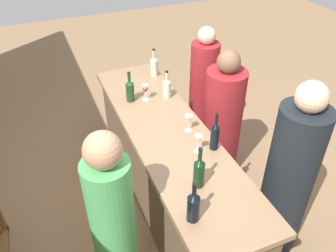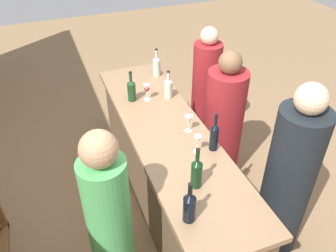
% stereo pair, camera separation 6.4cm
% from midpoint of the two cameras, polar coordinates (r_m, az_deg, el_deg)
% --- Properties ---
extents(ground_plane, '(12.00, 12.00, 0.00)m').
position_cam_midpoint_polar(ground_plane, '(3.62, -0.52, -12.28)').
color(ground_plane, '#846647').
extents(bar_counter, '(2.58, 0.66, 0.90)m').
position_cam_midpoint_polar(bar_counter, '(3.30, -0.56, -7.01)').
color(bar_counter, brown).
rests_on(bar_counter, ground).
extents(wine_bottle_leftmost_near_black, '(0.08, 0.08, 0.32)m').
position_cam_midpoint_polar(wine_bottle_leftmost_near_black, '(2.23, 3.33, -12.91)').
color(wine_bottle_leftmost_near_black, black).
rests_on(wine_bottle_leftmost_near_black, bar_counter).
extents(wine_bottle_second_left_dark_green, '(0.08, 0.08, 0.34)m').
position_cam_midpoint_polar(wine_bottle_second_left_dark_green, '(2.44, 4.33, -7.47)').
color(wine_bottle_second_left_dark_green, black).
rests_on(wine_bottle_second_left_dark_green, bar_counter).
extents(wine_bottle_center_near_black, '(0.07, 0.07, 0.34)m').
position_cam_midpoint_polar(wine_bottle_center_near_black, '(2.77, 7.02, -1.51)').
color(wine_bottle_center_near_black, black).
rests_on(wine_bottle_center_near_black, bar_counter).
extents(wine_bottle_second_right_clear_pale, '(0.08, 0.08, 0.29)m').
position_cam_midpoint_polar(wine_bottle_second_right_clear_pale, '(3.42, -0.74, 6.31)').
color(wine_bottle_second_right_clear_pale, '#B7C6B2').
rests_on(wine_bottle_second_right_clear_pale, bar_counter).
extents(wine_bottle_rightmost_olive_green, '(0.08, 0.08, 0.31)m').
position_cam_midpoint_polar(wine_bottle_rightmost_olive_green, '(3.38, -6.76, 5.84)').
color(wine_bottle_rightmost_olive_green, '#193D1E').
rests_on(wine_bottle_rightmost_olive_green, bar_counter).
extents(wine_bottle_far_right_clear_pale, '(0.08, 0.08, 0.31)m').
position_cam_midpoint_polar(wine_bottle_far_right_clear_pale, '(3.82, -2.77, 9.82)').
color(wine_bottle_far_right_clear_pale, '#B7C6B2').
rests_on(wine_bottle_far_right_clear_pale, bar_counter).
extents(wine_glass_near_left, '(0.07, 0.07, 0.15)m').
position_cam_midpoint_polar(wine_glass_near_left, '(2.95, 2.78, 0.92)').
color(wine_glass_near_left, white).
rests_on(wine_glass_near_left, bar_counter).
extents(wine_glass_near_center, '(0.06, 0.06, 0.16)m').
position_cam_midpoint_polar(wine_glass_near_center, '(2.73, 4.34, -2.34)').
color(wine_glass_near_center, white).
rests_on(wine_glass_near_center, bar_counter).
extents(wine_glass_near_right, '(0.06, 0.06, 0.17)m').
position_cam_midpoint_polar(wine_glass_near_right, '(3.38, -4.27, 5.98)').
color(wine_glass_near_right, white).
rests_on(wine_glass_near_right, bar_counter).
extents(person_left_guest, '(0.49, 0.49, 1.44)m').
position_cam_midpoint_polar(person_left_guest, '(3.57, 8.31, 0.54)').
color(person_left_guest, maroon).
rests_on(person_left_guest, ground).
extents(person_center_guest, '(0.46, 0.46, 1.61)m').
position_cam_midpoint_polar(person_center_guest, '(2.94, 18.51, -8.21)').
color(person_center_guest, black).
rests_on(person_center_guest, ground).
extents(person_right_guest, '(0.37, 0.37, 1.44)m').
position_cam_midpoint_polar(person_right_guest, '(4.03, 5.26, 5.49)').
color(person_right_guest, maroon).
rests_on(person_right_guest, ground).
extents(person_server_behind, '(0.34, 0.34, 1.57)m').
position_cam_midpoint_polar(person_server_behind, '(2.50, -9.57, -16.48)').
color(person_server_behind, '#4CA559').
rests_on(person_server_behind, ground).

